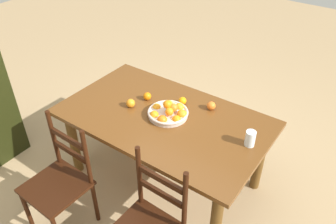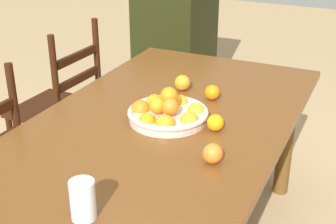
{
  "view_description": "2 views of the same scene",
  "coord_description": "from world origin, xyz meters",
  "px_view_note": "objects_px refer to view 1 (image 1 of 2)",
  "views": [
    {
      "loc": [
        -1.38,
        1.88,
        2.49
      ],
      "look_at": [
        -0.03,
        -0.03,
        0.79
      ],
      "focal_mm": 36.36,
      "sensor_mm": 36.0,
      "label": 1
    },
    {
      "loc": [
        -1.73,
        -0.82,
        1.65
      ],
      "look_at": [
        -0.03,
        -0.03,
        0.79
      ],
      "focal_mm": 51.33,
      "sensor_mm": 36.0,
      "label": 2
    }
  ],
  "objects_px": {
    "orange_loose_0": "(131,103)",
    "orange_loose_1": "(147,96)",
    "orange_loose_2": "(211,106)",
    "orange_loose_3": "(182,101)",
    "drinking_glass": "(250,138)",
    "dining_table": "(164,126)",
    "chair_near_window": "(60,183)",
    "fruit_bowl": "(169,113)"
  },
  "relations": [
    {
      "from": "fruit_bowl",
      "to": "orange_loose_1",
      "type": "xyz_separation_m",
      "value": [
        0.3,
        -0.09,
        -0.0
      ]
    },
    {
      "from": "orange_loose_3",
      "to": "orange_loose_2",
      "type": "bearing_deg",
      "value": -162.34
    },
    {
      "from": "fruit_bowl",
      "to": "orange_loose_0",
      "type": "bearing_deg",
      "value": 12.93
    },
    {
      "from": "dining_table",
      "to": "drinking_glass",
      "type": "bearing_deg",
      "value": -173.85
    },
    {
      "from": "dining_table",
      "to": "orange_loose_1",
      "type": "xyz_separation_m",
      "value": [
        0.27,
        -0.12,
        0.14
      ]
    },
    {
      "from": "orange_loose_3",
      "to": "fruit_bowl",
      "type": "bearing_deg",
      "value": 90.58
    },
    {
      "from": "orange_loose_0",
      "to": "orange_loose_2",
      "type": "relative_size",
      "value": 1.04
    },
    {
      "from": "fruit_bowl",
      "to": "orange_loose_3",
      "type": "xyz_separation_m",
      "value": [
        0.0,
        -0.22,
        -0.0
      ]
    },
    {
      "from": "orange_loose_1",
      "to": "orange_loose_2",
      "type": "relative_size",
      "value": 0.96
    },
    {
      "from": "orange_loose_1",
      "to": "orange_loose_2",
      "type": "bearing_deg",
      "value": -159.67
    },
    {
      "from": "dining_table",
      "to": "orange_loose_3",
      "type": "relative_size",
      "value": 25.21
    },
    {
      "from": "chair_near_window",
      "to": "drinking_glass",
      "type": "distance_m",
      "value": 1.52
    },
    {
      "from": "orange_loose_3",
      "to": "drinking_glass",
      "type": "distance_m",
      "value": 0.74
    },
    {
      "from": "fruit_bowl",
      "to": "orange_loose_2",
      "type": "xyz_separation_m",
      "value": [
        -0.25,
        -0.3,
        0.0
      ]
    },
    {
      "from": "orange_loose_1",
      "to": "orange_loose_2",
      "type": "xyz_separation_m",
      "value": [
        -0.55,
        -0.2,
        0.0
      ]
    },
    {
      "from": "orange_loose_1",
      "to": "orange_loose_2",
      "type": "height_order",
      "value": "orange_loose_2"
    },
    {
      "from": "fruit_bowl",
      "to": "orange_loose_0",
      "type": "height_order",
      "value": "fruit_bowl"
    },
    {
      "from": "orange_loose_0",
      "to": "orange_loose_1",
      "type": "bearing_deg",
      "value": -105.55
    },
    {
      "from": "fruit_bowl",
      "to": "orange_loose_2",
      "type": "relative_size",
      "value": 4.67
    },
    {
      "from": "orange_loose_1",
      "to": "dining_table",
      "type": "bearing_deg",
      "value": 156.24
    },
    {
      "from": "dining_table",
      "to": "chair_near_window",
      "type": "bearing_deg",
      "value": 66.72
    },
    {
      "from": "drinking_glass",
      "to": "chair_near_window",
      "type": "bearing_deg",
      "value": 40.24
    },
    {
      "from": "fruit_bowl",
      "to": "orange_loose_0",
      "type": "relative_size",
      "value": 4.49
    },
    {
      "from": "orange_loose_1",
      "to": "orange_loose_3",
      "type": "height_order",
      "value": "orange_loose_1"
    },
    {
      "from": "dining_table",
      "to": "fruit_bowl",
      "type": "relative_size",
      "value": 5.08
    },
    {
      "from": "orange_loose_0",
      "to": "drinking_glass",
      "type": "bearing_deg",
      "value": -172.69
    },
    {
      "from": "dining_table",
      "to": "orange_loose_0",
      "type": "xyz_separation_m",
      "value": [
        0.32,
        0.06,
        0.15
      ]
    },
    {
      "from": "orange_loose_2",
      "to": "orange_loose_0",
      "type": "bearing_deg",
      "value": 32.32
    },
    {
      "from": "orange_loose_2",
      "to": "drinking_glass",
      "type": "bearing_deg",
      "value": 152.85
    },
    {
      "from": "orange_loose_0",
      "to": "fruit_bowl",
      "type": "bearing_deg",
      "value": -167.07
    },
    {
      "from": "orange_loose_1",
      "to": "chair_near_window",
      "type": "bearing_deg",
      "value": 83.91
    },
    {
      "from": "orange_loose_0",
      "to": "orange_loose_1",
      "type": "xyz_separation_m",
      "value": [
        -0.05,
        -0.18,
        -0.0
      ]
    },
    {
      "from": "fruit_bowl",
      "to": "orange_loose_1",
      "type": "distance_m",
      "value": 0.32
    },
    {
      "from": "fruit_bowl",
      "to": "drinking_glass",
      "type": "bearing_deg",
      "value": -175.51
    },
    {
      "from": "drinking_glass",
      "to": "orange_loose_1",
      "type": "bearing_deg",
      "value": -2.12
    },
    {
      "from": "orange_loose_0",
      "to": "orange_loose_3",
      "type": "bearing_deg",
      "value": -139.44
    },
    {
      "from": "chair_near_window",
      "to": "orange_loose_1",
      "type": "relative_size",
      "value": 13.6
    },
    {
      "from": "orange_loose_0",
      "to": "orange_loose_2",
      "type": "height_order",
      "value": "orange_loose_0"
    },
    {
      "from": "dining_table",
      "to": "orange_loose_0",
      "type": "height_order",
      "value": "orange_loose_0"
    },
    {
      "from": "orange_loose_0",
      "to": "orange_loose_3",
      "type": "relative_size",
      "value": 1.11
    },
    {
      "from": "orange_loose_0",
      "to": "orange_loose_1",
      "type": "height_order",
      "value": "orange_loose_0"
    },
    {
      "from": "orange_loose_0",
      "to": "drinking_glass",
      "type": "xyz_separation_m",
      "value": [
        -1.07,
        -0.14,
        0.02
      ]
    }
  ]
}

